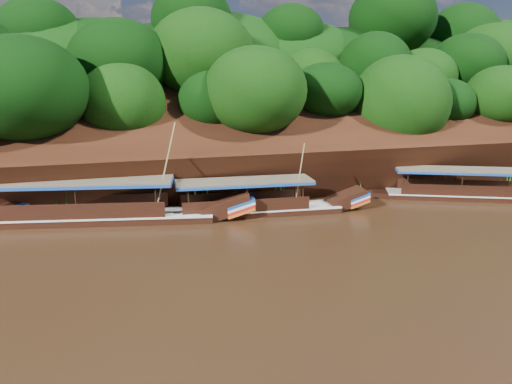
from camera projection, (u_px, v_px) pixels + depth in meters
ground at (321, 248)px, 26.38m from camera, size 160.00×160.00×0.00m
riverbank at (226, 149)px, 47.11m from camera, size 120.00×30.06×19.40m
boat_0 at (478, 192)px, 36.16m from camera, size 13.21×7.04×4.95m
boat_1 at (265, 206)px, 32.58m from camera, size 13.38×3.08×5.10m
boat_2 at (111, 212)px, 30.89m from camera, size 17.06×5.27×6.60m
reeds at (207, 195)px, 33.75m from camera, size 50.21×2.36×2.03m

